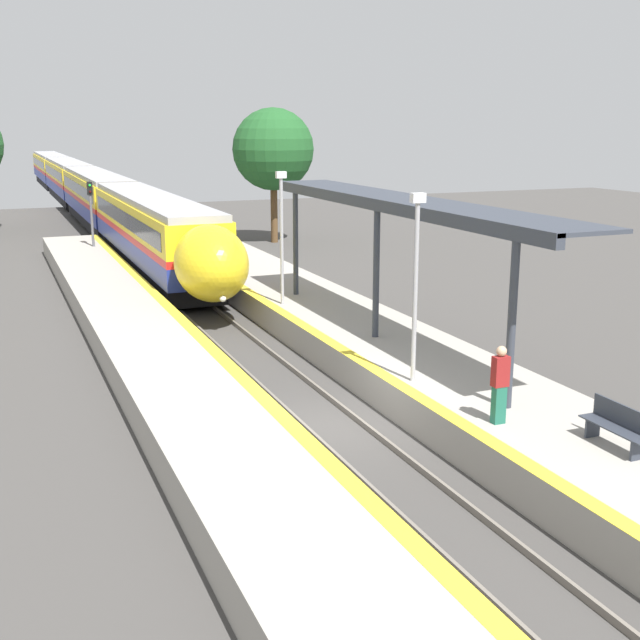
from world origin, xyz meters
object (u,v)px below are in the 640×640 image
at_px(platform_bench, 619,425).
at_px(railway_signal, 91,214).
at_px(lamppost_near, 416,275).
at_px(lamppost_mid, 282,228).
at_px(person_waiting, 500,383).
at_px(train, 83,188).

distance_m(platform_bench, railway_signal, 33.44).
relative_size(lamppost_near, lamppost_mid, 1.00).
xyz_separation_m(platform_bench, person_waiting, (-1.46, 2.11, 0.45)).
relative_size(person_waiting, lamppost_near, 0.37).
xyz_separation_m(train, platform_bench, (3.99, -57.99, -0.84)).
bearing_deg(person_waiting, lamppost_mid, 91.21).
bearing_deg(lamppost_mid, railway_signal, 104.88).
xyz_separation_m(person_waiting, lamppost_mid, (-0.28, 13.30, 1.87)).
bearing_deg(person_waiting, train, 92.58).
height_order(train, person_waiting, train).
height_order(train, lamppost_mid, lamppost_mid).
distance_m(train, person_waiting, 55.94).
height_order(person_waiting, railway_signal, railway_signal).
bearing_deg(lamppost_mid, train, 93.01).
height_order(platform_bench, railway_signal, railway_signal).
xyz_separation_m(railway_signal, lamppost_near, (4.62, -27.32, 1.05)).
xyz_separation_m(train, lamppost_near, (2.24, -52.50, 1.48)).
distance_m(railway_signal, lamppost_near, 27.73).
relative_size(train, lamppost_near, 17.77).
distance_m(train, railway_signal, 25.30).
distance_m(platform_bench, person_waiting, 2.60).
distance_m(person_waiting, lamppost_near, 3.87).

